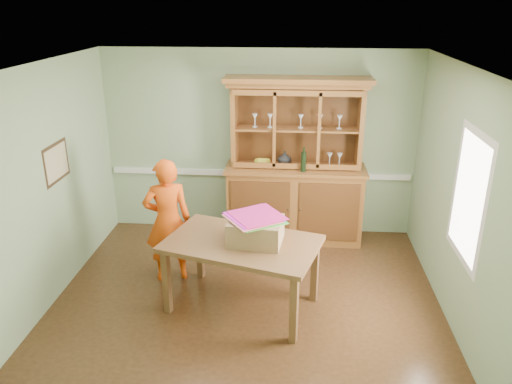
# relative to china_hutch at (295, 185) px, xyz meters

# --- Properties ---
(floor) EXTENTS (4.50, 4.50, 0.00)m
(floor) POSITION_rel_china_hutch_xyz_m (-0.53, -1.73, -0.82)
(floor) COLOR #4E2F19
(floor) RESTS_ON ground
(ceiling) EXTENTS (4.50, 4.50, 0.00)m
(ceiling) POSITION_rel_china_hutch_xyz_m (-0.53, -1.73, 1.88)
(ceiling) COLOR white
(ceiling) RESTS_ON wall_back
(wall_back) EXTENTS (4.50, 0.00, 4.50)m
(wall_back) POSITION_rel_china_hutch_xyz_m (-0.53, 0.27, 0.53)
(wall_back) COLOR #87A27A
(wall_back) RESTS_ON floor
(wall_left) EXTENTS (0.00, 4.00, 4.00)m
(wall_left) POSITION_rel_china_hutch_xyz_m (-2.78, -1.73, 0.53)
(wall_left) COLOR #87A27A
(wall_left) RESTS_ON floor
(wall_right) EXTENTS (0.00, 4.00, 4.00)m
(wall_right) POSITION_rel_china_hutch_xyz_m (1.72, -1.73, 0.53)
(wall_right) COLOR #87A27A
(wall_right) RESTS_ON floor
(wall_front) EXTENTS (4.50, 0.00, 4.50)m
(wall_front) POSITION_rel_china_hutch_xyz_m (-0.53, -3.73, 0.53)
(wall_front) COLOR #87A27A
(wall_front) RESTS_ON floor
(chair_rail) EXTENTS (4.41, 0.05, 0.08)m
(chair_rail) POSITION_rel_china_hutch_xyz_m (-0.53, 0.24, 0.08)
(chair_rail) COLOR silver
(chair_rail) RESTS_ON wall_back
(framed_map) EXTENTS (0.03, 0.60, 0.46)m
(framed_map) POSITION_rel_china_hutch_xyz_m (-2.76, -1.43, 0.73)
(framed_map) COLOR #342415
(framed_map) RESTS_ON wall_left
(window_panel) EXTENTS (0.03, 0.96, 1.36)m
(window_panel) POSITION_rel_china_hutch_xyz_m (1.70, -2.03, 0.68)
(window_panel) COLOR silver
(window_panel) RESTS_ON wall_right
(china_hutch) EXTENTS (1.99, 0.66, 2.34)m
(china_hutch) POSITION_rel_china_hutch_xyz_m (0.00, 0.00, 0.00)
(china_hutch) COLOR brown
(china_hutch) RESTS_ON floor
(dining_table) EXTENTS (1.87, 1.42, 0.83)m
(dining_table) POSITION_rel_china_hutch_xyz_m (-0.57, -1.85, -0.09)
(dining_table) COLOR brown
(dining_table) RESTS_ON floor
(cardboard_box) EXTENTS (0.62, 0.52, 0.27)m
(cardboard_box) POSITION_rel_china_hutch_xyz_m (-0.42, -1.84, 0.14)
(cardboard_box) COLOR #9C7350
(cardboard_box) RESTS_ON dining_table
(kite_stack) EXTENTS (0.69, 0.69, 0.04)m
(kite_stack) POSITION_rel_china_hutch_xyz_m (-0.42, -1.84, 0.29)
(kite_stack) COLOR green
(kite_stack) RESTS_ON cardboard_box
(person) EXTENTS (0.66, 0.54, 1.58)m
(person) POSITION_rel_china_hutch_xyz_m (-1.54, -1.29, -0.03)
(person) COLOR #EF500F
(person) RESTS_ON floor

